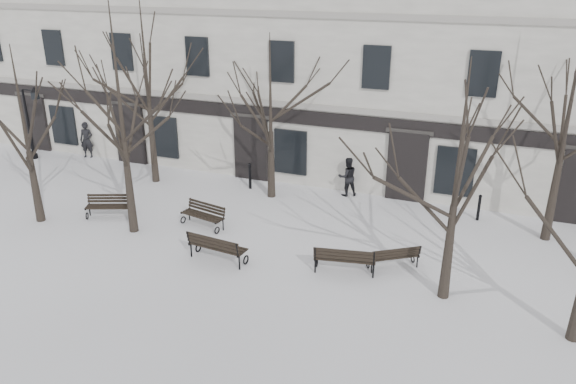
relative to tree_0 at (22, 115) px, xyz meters
The scene contains 18 objects.
ground 10.08m from the tree_0, ahead, with size 100.00×100.00×0.00m, color white.
building 15.27m from the tree_0, 52.95° to the left, with size 40.40×10.20×11.40m.
tree_0 is the anchor object (origin of this frame).
tree_1 4.06m from the tree_0, ahead, with size 5.78×5.78×8.26m.
tree_2 15.08m from the tree_0, ahead, with size 4.89×4.89×6.98m.
tree_4 5.62m from the tree_0, 71.94° to the left, with size 5.76×5.76×8.23m.
tree_5 9.14m from the tree_0, 36.66° to the left, with size 4.73×4.73×6.75m.
tree_6 18.83m from the tree_0, 16.34° to the left, with size 5.98×5.98×8.55m.
bench_0 4.49m from the tree_0, 29.02° to the left, with size 1.83×1.22×0.88m.
bench_1 8.64m from the tree_0, ahead, with size 2.06×0.93×1.01m.
bench_2 12.51m from the tree_0, ahead, with size 2.02×1.04×0.97m.
bench_3 7.35m from the tree_0, 16.57° to the left, with size 1.84×0.98×0.89m.
bench_4 13.92m from the tree_0, ahead, with size 1.68×1.41×0.83m.
lamp_post 8.38m from the tree_0, 134.30° to the left, with size 1.15×0.43×3.69m.
bollard_a 9.22m from the tree_0, 44.26° to the left, with size 0.15×0.15×1.17m.
bollard_b 17.18m from the tree_0, 21.27° to the left, with size 0.14×0.14×1.05m.
pedestrian_a 8.82m from the tree_0, 116.44° to the left, with size 0.66×0.44×1.82m, color black.
pedestrian_b 12.97m from the tree_0, 33.21° to the left, with size 0.82×0.64×1.68m, color black.
Camera 1 is at (6.78, -14.04, 9.05)m, focal length 35.00 mm.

